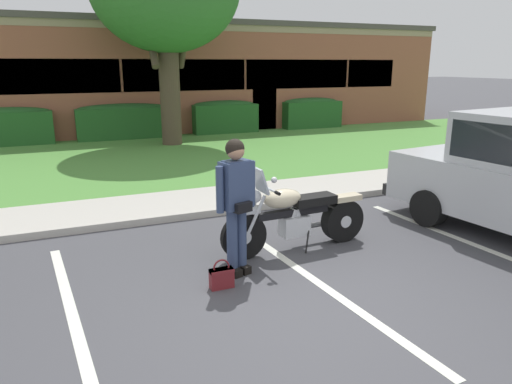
% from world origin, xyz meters
% --- Properties ---
extents(ground_plane, '(140.00, 140.00, 0.00)m').
position_xyz_m(ground_plane, '(0.00, 0.00, 0.00)').
color(ground_plane, '#424247').
extents(curb_strip, '(60.00, 0.20, 0.12)m').
position_xyz_m(curb_strip, '(0.00, 3.09, 0.06)').
color(curb_strip, '#B7B2A8').
rests_on(curb_strip, ground).
extents(concrete_walk, '(60.00, 1.50, 0.08)m').
position_xyz_m(concrete_walk, '(0.00, 3.94, 0.04)').
color(concrete_walk, '#B7B2A8').
rests_on(concrete_walk, ground).
extents(grass_lawn, '(60.00, 7.83, 0.06)m').
position_xyz_m(grass_lawn, '(0.00, 8.60, 0.03)').
color(grass_lawn, '#518E3D').
rests_on(grass_lawn, ground).
extents(stall_stripe_0, '(0.46, 4.40, 0.01)m').
position_xyz_m(stall_stripe_0, '(-2.42, 0.20, 0.00)').
color(stall_stripe_0, silver).
rests_on(stall_stripe_0, ground).
extents(stall_stripe_1, '(0.46, 4.40, 0.01)m').
position_xyz_m(stall_stripe_1, '(0.32, 0.20, 0.00)').
color(stall_stripe_1, silver).
rests_on(stall_stripe_1, ground).
extents(stall_stripe_2, '(0.46, 4.40, 0.01)m').
position_xyz_m(stall_stripe_2, '(3.06, 0.20, 0.00)').
color(stall_stripe_2, silver).
rests_on(stall_stripe_2, ground).
extents(motorcycle, '(2.24, 0.82, 1.26)m').
position_xyz_m(motorcycle, '(0.65, 1.14, 0.49)').
color(motorcycle, black).
rests_on(motorcycle, ground).
extents(rider_person, '(0.55, 0.36, 1.70)m').
position_xyz_m(rider_person, '(-0.47, 0.72, 0.99)').
color(rider_person, black).
rests_on(rider_person, ground).
extents(handbag, '(0.28, 0.13, 0.36)m').
position_xyz_m(handbag, '(-0.78, 0.41, 0.14)').
color(handbag, maroon).
rests_on(handbag, ground).
extents(hedge_left, '(2.89, 0.90, 1.24)m').
position_xyz_m(hedge_left, '(-3.93, 12.33, 0.65)').
color(hedge_left, '#235623').
rests_on(hedge_left, ground).
extents(hedge_center_left, '(3.10, 0.90, 1.24)m').
position_xyz_m(hedge_center_left, '(-0.26, 12.33, 0.65)').
color(hedge_center_left, '#235623').
rests_on(hedge_center_left, ground).
extents(hedge_center_right, '(2.42, 0.90, 1.24)m').
position_xyz_m(hedge_center_right, '(3.40, 12.33, 0.65)').
color(hedge_center_right, '#235623').
rests_on(hedge_center_right, ground).
extents(hedge_right, '(2.41, 0.90, 1.24)m').
position_xyz_m(hedge_right, '(7.07, 12.33, 0.65)').
color(hedge_right, '#235623').
rests_on(hedge_right, ground).
extents(brick_building, '(26.80, 10.85, 4.12)m').
position_xyz_m(brick_building, '(-0.20, 17.81, 2.06)').
color(brick_building, '#93513D').
rests_on(brick_building, ground).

